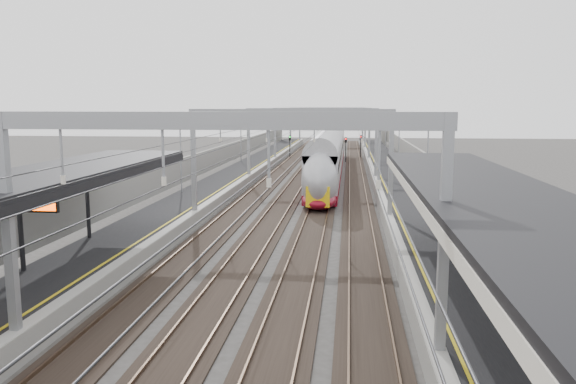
% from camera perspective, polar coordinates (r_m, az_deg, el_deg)
% --- Properties ---
extents(platform_left, '(4.00, 120.00, 1.00)m').
position_cam_1_polar(platform_left, '(59.84, -5.08, 1.68)').
color(platform_left, black).
rests_on(platform_left, ground).
extents(platform_right, '(4.00, 120.00, 1.00)m').
position_cam_1_polar(platform_right, '(58.84, 10.39, 1.45)').
color(platform_right, black).
rests_on(platform_right, ground).
extents(tracks, '(11.40, 140.00, 0.20)m').
position_cam_1_polar(tracks, '(58.86, 2.58, 1.15)').
color(tracks, black).
rests_on(tracks, ground).
extents(overhead_line, '(13.00, 140.00, 6.60)m').
position_cam_1_polar(overhead_line, '(64.98, 3.00, 7.24)').
color(overhead_line, gray).
rests_on(overhead_line, platform_left).
extents(canopy_right, '(4.40, 30.00, 4.24)m').
position_cam_1_polar(canopy_right, '(17.00, 20.91, -0.87)').
color(canopy_right, black).
rests_on(canopy_right, platform_right).
extents(overbridge, '(22.00, 2.20, 6.90)m').
position_cam_1_polar(overbridge, '(113.32, 4.40, 7.41)').
color(overbridge, gray).
rests_on(overbridge, ground).
extents(wall_left, '(0.30, 120.00, 3.20)m').
position_cam_1_polar(wall_left, '(60.42, -8.08, 2.75)').
color(wall_left, gray).
rests_on(wall_left, ground).
extents(wall_right, '(0.30, 120.00, 3.20)m').
position_cam_1_polar(wall_right, '(59.04, 13.52, 2.45)').
color(wall_right, gray).
rests_on(wall_right, ground).
extents(train, '(2.73, 49.76, 4.32)m').
position_cam_1_polar(train, '(63.21, 4.23, 3.54)').
color(train, maroon).
rests_on(train, ground).
extents(bench, '(0.67, 1.93, 0.98)m').
position_cam_1_polar(bench, '(26.99, 18.26, -4.94)').
color(bench, black).
rests_on(bench, platform_right).
extents(signal_green, '(0.32, 0.32, 3.48)m').
position_cam_1_polar(signal_green, '(84.58, 0.19, 5.05)').
color(signal_green, black).
rests_on(signal_green, ground).
extents(signal_red_near, '(0.32, 0.32, 3.48)m').
position_cam_1_polar(signal_red_near, '(79.79, 5.89, 4.79)').
color(signal_red_near, black).
rests_on(signal_red_near, ground).
extents(signal_red_far, '(0.32, 0.32, 3.48)m').
position_cam_1_polar(signal_red_far, '(86.21, 7.39, 5.05)').
color(signal_red_far, black).
rests_on(signal_red_far, ground).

